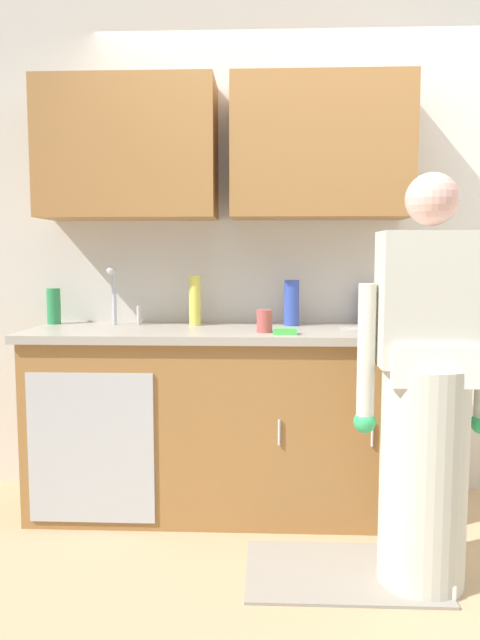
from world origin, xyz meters
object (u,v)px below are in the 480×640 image
bottle_dish_liquid (292,303)px  bottle_water_tall (365,306)px  bottle_water_short (54,306)px  sponge (285,331)px  bottle_cleaner_spray (399,308)px  knife_on_counter (364,328)px  sink (115,331)px  bottle_soap (195,301)px  cup_by_sink (264,321)px  person_at_sink (425,413)px

bottle_dish_liquid → bottle_water_tall: bearing=10.6°
bottle_water_tall → bottle_water_short: 1.68m
bottle_water_tall → sponge: bottle_water_tall is taller
bottle_cleaner_spray → sponge: (-0.61, -0.40, -0.08)m
knife_on_counter → bottle_cleaner_spray: bearing=25.3°
sink → sponge: bearing=-14.5°
bottle_soap → cup_by_sink: size_ratio=2.41×
cup_by_sink → bottle_cleaner_spray: bearing=25.0°
bottle_dish_liquid → knife_on_counter: 0.40m
bottle_soap → person_at_sink: bearing=-40.2°
bottle_cleaner_spray → sink: bearing=-173.0°
sink → sponge: 0.89m
bottle_soap → bottle_cleaner_spray: (1.08, 0.04, -0.04)m
sink → bottle_water_tall: (1.31, 0.23, 0.11)m
sink → bottle_soap: 0.44m
bottle_water_short → person_at_sink: bearing=-26.3°
bottle_cleaner_spray → bottle_dish_liquid: 0.57m
bottle_soap → bottle_cleaner_spray: size_ratio=1.46×
bottle_dish_liquid → sponge: bottle_dish_liquid is taller
bottle_dish_liquid → cup_by_sink: size_ratio=2.21×
person_at_sink → sponge: size_ratio=14.73×
sink → bottle_water_short: size_ratio=2.59×
bottle_soap → sponge: size_ratio=2.39×
bottle_water_short → bottle_water_tall: bearing=1.8°
cup_by_sink → bottle_water_short: bearing=164.2°
bottle_dish_liquid → knife_on_counter: (0.36, -0.11, -0.12)m
person_at_sink → cup_by_sink: size_ratio=14.86×
sponge → bottle_water_short: bearing=162.3°
cup_by_sink → sponge: cup_by_sink is taller
bottle_water_short → knife_on_counter: size_ratio=0.81×
bottle_dish_liquid → knife_on_counter: bottle_dish_liquid is taller
bottle_dish_liquid → sink: bearing=-170.5°
sponge → bottle_water_tall: bearing=45.2°
sink → cup_by_sink: bearing=-11.1°
knife_on_counter → sponge: sponge is taller
bottle_cleaner_spray → bottle_water_tall: (-0.17, 0.05, 0.01)m
person_at_sink → sponge: bearing=138.0°
bottle_soap → bottle_water_tall: bearing=5.2°
bottle_cleaner_spray → knife_on_counter: bottle_cleaner_spray is taller
bottle_water_tall → sponge: 0.64m
cup_by_sink → knife_on_counter: bearing=20.3°
sink → knife_on_counter: size_ratio=2.08×
sink → sponge: size_ratio=4.55×
person_at_sink → bottle_dish_liquid: person_at_sink is taller
bottle_soap → cup_by_sink: (0.37, -0.29, -0.08)m
person_at_sink → bottle_soap: person_at_sink is taller
bottle_soap → knife_on_counter: 0.89m
sink → bottle_cleaner_spray: sink is taller
bottle_cleaner_spray → bottle_dish_liquid: size_ratio=0.75×
bottle_soap → sponge: bottle_soap is taller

